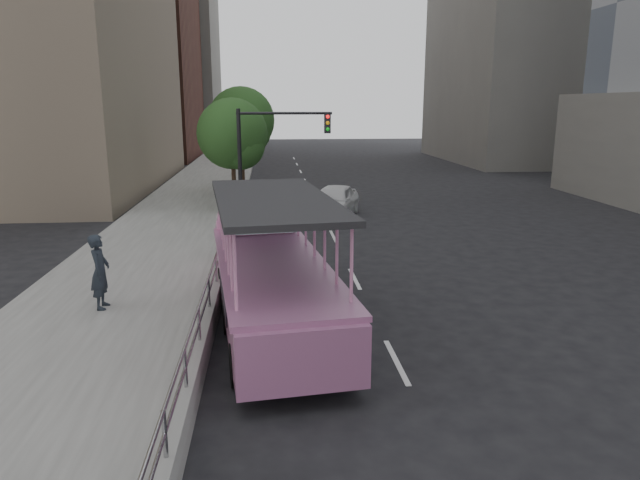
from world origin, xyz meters
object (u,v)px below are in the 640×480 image
car (334,201)px  pedestrian_near (100,272)px  street_tree_near (234,137)px  street_tree_far (243,123)px  traffic_signal (267,148)px  parking_sign (231,238)px  duck_boat (268,269)px

car → pedestrian_near: size_ratio=2.42×
street_tree_near → street_tree_far: (0.20, 6.00, 0.49)m
traffic_signal → street_tree_near: (-1.60, 3.43, 0.32)m
pedestrian_near → parking_sign: parking_sign is taller
pedestrian_near → street_tree_near: (2.63, 14.76, 2.56)m
pedestrian_near → traffic_signal: (4.22, 11.33, 2.24)m
duck_boat → car: size_ratio=2.19×
street_tree_near → traffic_signal: bearing=-65.0°
duck_boat → pedestrian_near: duck_boat is taller
duck_boat → street_tree_near: (-1.59, 14.76, 2.59)m
traffic_signal → pedestrian_near: bearing=-110.4°
duck_boat → car: duck_boat is taller
pedestrian_near → street_tree_far: (2.83, 20.76, 3.05)m
pedestrian_near → street_tree_far: size_ratio=0.30×
parking_sign → street_tree_far: 19.12m
parking_sign → street_tree_far: (-0.34, 18.93, 2.67)m
duck_boat → street_tree_far: bearing=93.8°
duck_boat → street_tree_far: size_ratio=1.58×
pedestrian_near → street_tree_near: bearing=-11.4°
street_tree_far → pedestrian_near: bearing=-97.8°
street_tree_near → street_tree_far: street_tree_far is taller
traffic_signal → car: bearing=27.0°
duck_boat → parking_sign: size_ratio=3.95×
street_tree_near → car: bearing=-20.5°
pedestrian_near → street_tree_near: street_tree_near is taller
street_tree_near → street_tree_far: bearing=88.1°
car → street_tree_near: bearing=178.9°
parking_sign → pedestrian_near: bearing=-149.9°
traffic_signal → street_tree_far: street_tree_far is taller
duck_boat → parking_sign: 2.15m
duck_boat → traffic_signal: traffic_signal is taller
duck_boat → street_tree_far: (-1.39, 20.76, 3.08)m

